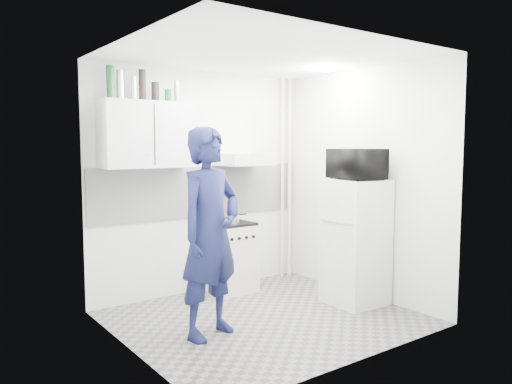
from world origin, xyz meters
TOP-DOWN VIEW (x-y plane):
  - floor at (0.00, 0.00)m, footprint 2.80×2.80m
  - ceiling at (0.00, 0.00)m, footprint 2.80×2.80m
  - wall_back at (0.00, 1.25)m, footprint 2.80×0.00m
  - wall_left at (-1.40, 0.00)m, footprint 0.00×2.60m
  - wall_right at (1.40, 0.00)m, footprint 0.00×2.60m
  - person at (-0.67, -0.07)m, footprint 0.79×0.63m
  - stove at (0.25, 1.00)m, footprint 0.50×0.50m
  - fridge at (1.10, -0.20)m, footprint 0.58×0.58m
  - stove_top at (0.25, 1.00)m, footprint 0.48×0.48m
  - saucepan at (0.24, 0.98)m, footprint 0.19×0.19m
  - microwave at (1.10, -0.20)m, footprint 0.67×0.51m
  - bottle_a at (-1.14, 1.07)m, footprint 0.08×0.08m
  - bottle_b at (-1.04, 1.07)m, footprint 0.08×0.08m
  - bottle_c at (-0.89, 1.07)m, footprint 0.06×0.06m
  - bottle_d at (-0.80, 1.07)m, footprint 0.07×0.07m
  - canister_a at (-0.65, 1.07)m, footprint 0.08×0.08m
  - canister_b at (-0.50, 1.07)m, footprint 0.07×0.07m
  - bottle_e at (-0.40, 1.07)m, footprint 0.06×0.06m
  - upper_cabinet at (-0.75, 1.07)m, footprint 1.00×0.35m
  - range_hood at (0.45, 1.00)m, footprint 0.60×0.50m
  - backsplash at (0.00, 1.24)m, footprint 2.74×0.03m
  - pipe_a at (1.30, 1.17)m, footprint 0.05×0.05m
  - pipe_b at (1.18, 1.17)m, footprint 0.04×0.04m
  - ceiling_spot_fixture at (1.00, 0.20)m, footprint 0.10×0.10m

SIDE VIEW (x-z plane):
  - floor at x=0.00m, z-range 0.00..0.00m
  - stove at x=0.25m, z-range 0.00..0.80m
  - fridge at x=1.10m, z-range 0.00..1.37m
  - stove_top at x=0.25m, z-range 0.80..0.83m
  - saucepan at x=0.24m, z-range 0.83..0.94m
  - person at x=-0.67m, z-range 0.00..1.90m
  - backsplash at x=0.00m, z-range 0.90..1.50m
  - wall_left at x=-1.40m, z-range 0.00..2.60m
  - wall_right at x=1.40m, z-range 0.00..2.60m
  - pipe_a at x=1.30m, z-range 0.00..2.60m
  - pipe_b at x=1.18m, z-range 0.00..2.60m
  - wall_back at x=0.00m, z-range -0.10..2.70m
  - microwave at x=1.10m, z-range 1.37..1.70m
  - range_hood at x=0.45m, z-range 1.50..1.64m
  - upper_cabinet at x=-0.75m, z-range 1.50..2.20m
  - canister_b at x=-0.50m, z-range 2.20..2.34m
  - canister_a at x=-0.65m, z-range 2.20..2.41m
  - bottle_e at x=-0.40m, z-range 2.20..2.44m
  - bottle_c at x=-0.89m, z-range 2.20..2.45m
  - bottle_b at x=-1.04m, z-range 2.20..2.50m
  - bottle_d at x=-0.80m, z-range 2.20..2.52m
  - bottle_a at x=-1.14m, z-range 2.20..2.54m
  - ceiling_spot_fixture at x=1.00m, z-range 2.56..2.58m
  - ceiling at x=0.00m, z-range 2.60..2.60m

